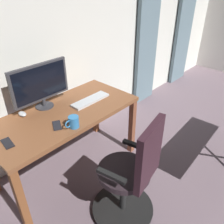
{
  "coord_description": "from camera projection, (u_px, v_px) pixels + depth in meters",
  "views": [
    {
      "loc": [
        2.54,
        -1.01,
        1.9
      ],
      "look_at": [
        1.42,
        -2.03,
        0.98
      ],
      "focal_mm": 36.87,
      "sensor_mm": 36.0,
      "label": 1
    }
  ],
  "objects": [
    {
      "name": "back_room_partition",
      "position": [
        123.0,
        22.0,
        3.12
      ],
      "size": [
        5.48,
        0.1,
        2.63
      ],
      "primitive_type": "cube",
      "color": "silver",
      "rests_on": "ground"
    },
    {
      "name": "computer_keyboard",
      "position": [
        90.0,
        100.0,
        2.4
      ],
      "size": [
        0.44,
        0.13,
        0.02
      ],
      "primitive_type": "cube",
      "color": "#B7BCC1",
      "rests_on": "desk"
    },
    {
      "name": "curtain_left_panel",
      "position": [
        185.0,
        22.0,
        4.2
      ],
      "size": [
        0.52,
        0.06,
        2.22
      ],
      "primitive_type": "cube",
      "color": "slate",
      "rests_on": "ground"
    },
    {
      "name": "cell_phone_face_up",
      "position": [
        7.0,
        143.0,
        1.81
      ],
      "size": [
        0.09,
        0.15,
        0.01
      ],
      "primitive_type": "cube",
      "rotation": [
        0.0,
        0.0,
        -0.12
      ],
      "color": "black",
      "rests_on": "desk"
    },
    {
      "name": "computer_mouse",
      "position": [
        22.0,
        114.0,
        2.15
      ],
      "size": [
        0.06,
        0.1,
        0.04
      ],
      "primitive_type": "ellipsoid",
      "color": "#B7BCC1",
      "rests_on": "desk"
    },
    {
      "name": "curtain_right_panel",
      "position": [
        148.0,
        33.0,
        3.45
      ],
      "size": [
        0.48,
        0.06,
        2.22
      ],
      "primitive_type": "cube",
      "color": "slate",
      "rests_on": "ground"
    },
    {
      "name": "office_chair",
      "position": [
        131.0,
        178.0,
        1.87
      ],
      "size": [
        0.56,
        0.56,
        1.03
      ],
      "rotation": [
        0.0,
        0.0,
        3.34
      ],
      "color": "black",
      "rests_on": "ground"
    },
    {
      "name": "computer_monitor",
      "position": [
        41.0,
        84.0,
        2.18
      ],
      "size": [
        0.6,
        0.18,
        0.44
      ],
      "color": "#333338",
      "rests_on": "desk"
    },
    {
      "name": "desk",
      "position": [
        65.0,
        120.0,
        2.27
      ],
      "size": [
        1.48,
        0.7,
        0.75
      ],
      "color": "brown",
      "rests_on": "ground"
    },
    {
      "name": "mug_coffee",
      "position": [
        73.0,
        122.0,
        1.98
      ],
      "size": [
        0.14,
        0.09,
        0.1
      ],
      "color": "teal",
      "rests_on": "desk"
    },
    {
      "name": "cell_phone_by_monitor",
      "position": [
        57.0,
        125.0,
        2.01
      ],
      "size": [
        0.13,
        0.16,
        0.01
      ],
      "primitive_type": "cube",
      "rotation": [
        0.0,
        0.0,
        -0.5
      ],
      "color": "#232328",
      "rests_on": "desk"
    }
  ]
}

